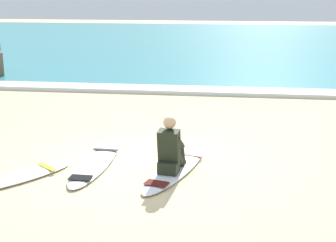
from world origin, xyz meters
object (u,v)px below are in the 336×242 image
surfer_seated (170,150)px  surfboard_main (176,169)px  surfboard_spare_near (95,164)px  surfboard_spare_far (18,177)px

surfer_seated → surfboard_main: bearing=70.1°
surfboard_spare_near → surfboard_spare_far: size_ratio=1.28×
surfer_seated → surfboard_spare_near: size_ratio=0.39×
surfboard_main → surfer_seated: (-0.07, -0.18, 0.40)m
surfboard_main → surfboard_spare_far: (-2.51, -0.72, 0.00)m
surfboard_spare_near → surfboard_spare_far: bearing=-143.5°
surfboard_spare_near → surfboard_spare_far: same height
surfboard_main → surfer_seated: size_ratio=2.68×
surfboard_spare_near → surfer_seated: bearing=-10.5°
surfboard_main → surfboard_spare_far: same height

